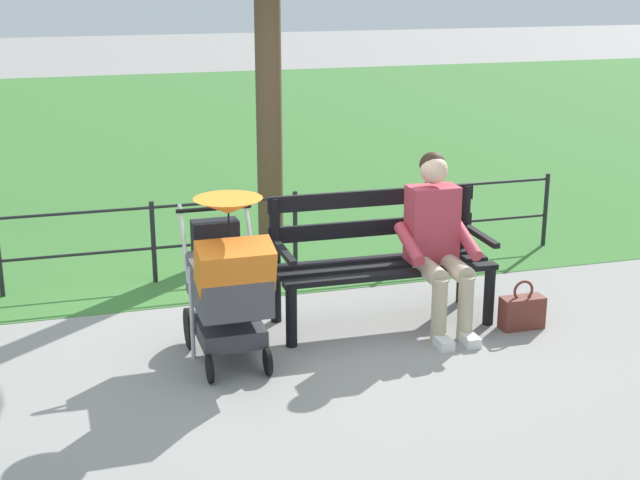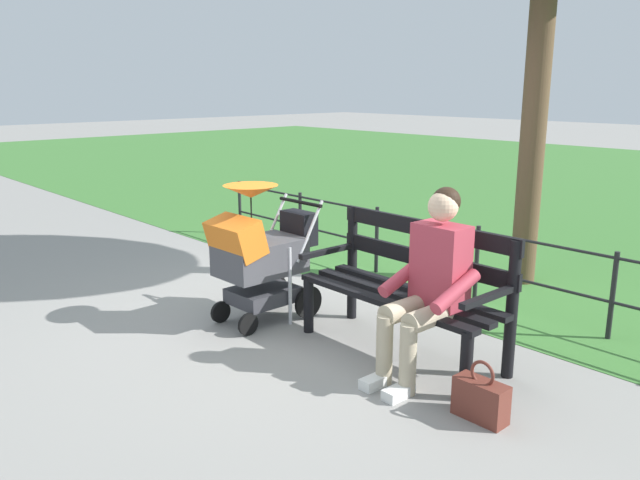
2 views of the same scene
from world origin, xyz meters
name	(u,v)px [view 2 (image 2 of 2)]	position (x,y,z in m)	size (l,w,h in m)	color
ground_plane	(314,321)	(0.00, 0.00, 0.00)	(60.00, 60.00, 0.00)	gray
park_bench	(408,282)	(-0.90, -0.12, 0.53)	(1.61, 0.62, 0.96)	black
person_on_bench	(430,279)	(-1.26, 0.11, 0.68)	(0.54, 0.74, 1.28)	tan
stroller	(260,252)	(0.31, 0.32, 0.59)	(0.52, 0.90, 1.15)	black
handbag	(481,399)	(-1.85, 0.35, 0.13)	(0.32, 0.14, 0.37)	brown
park_fence	(423,245)	(0.00, -1.43, 0.41)	(6.14, 0.04, 0.70)	black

